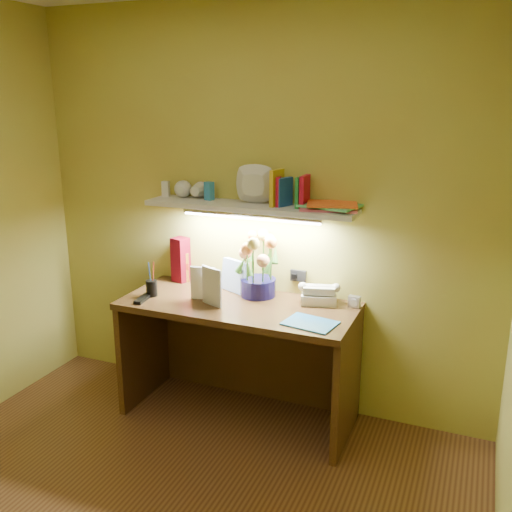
% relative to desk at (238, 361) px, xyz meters
% --- Properties ---
extents(desk, '(1.40, 0.60, 0.75)m').
position_rel_desk_xyz_m(desk, '(0.00, 0.00, 0.00)').
color(desk, '#381E0F').
rests_on(desk, ground).
extents(flower_bouquet, '(0.30, 0.30, 0.38)m').
position_rel_desk_xyz_m(flower_bouquet, '(0.06, 0.17, 0.57)').
color(flower_bouquet, '#0E0B3C').
rests_on(flower_bouquet, desk).
extents(telephone, '(0.24, 0.20, 0.12)m').
position_rel_desk_xyz_m(telephone, '(0.44, 0.19, 0.44)').
color(telephone, beige).
rests_on(telephone, desk).
extents(desk_clock, '(0.07, 0.04, 0.07)m').
position_rel_desk_xyz_m(desk_clock, '(0.66, 0.19, 0.41)').
color(desk_clock, '#ADACB1').
rests_on(desk_clock, desk).
extents(whisky_bottle, '(0.09, 0.09, 0.25)m').
position_rel_desk_xyz_m(whisky_bottle, '(-0.50, 0.25, 0.50)').
color(whisky_bottle, '#C37D1B').
rests_on(whisky_bottle, desk).
extents(whisky_box, '(0.12, 0.12, 0.29)m').
position_rel_desk_xyz_m(whisky_box, '(-0.52, 0.24, 0.52)').
color(whisky_box, '#560512').
rests_on(whisky_box, desk).
extents(pen_cup, '(0.08, 0.08, 0.17)m').
position_rel_desk_xyz_m(pen_cup, '(-0.54, -0.08, 0.46)').
color(pen_cup, black).
rests_on(pen_cup, desk).
extents(art_card, '(0.20, 0.12, 0.20)m').
position_rel_desk_xyz_m(art_card, '(-0.11, 0.19, 0.48)').
color(art_card, white).
rests_on(art_card, desk).
extents(tv_remote, '(0.07, 0.18, 0.02)m').
position_rel_desk_xyz_m(tv_remote, '(-0.55, -0.17, 0.38)').
color(tv_remote, black).
rests_on(tv_remote, desk).
extents(blue_folder, '(0.30, 0.24, 0.01)m').
position_rel_desk_xyz_m(blue_folder, '(0.49, -0.14, 0.38)').
color(blue_folder, '#2A7BBA').
rests_on(blue_folder, desk).
extents(desk_book_a, '(0.15, 0.05, 0.21)m').
position_rel_desk_xyz_m(desk_book_a, '(-0.30, -0.04, 0.48)').
color(desk_book_a, white).
rests_on(desk_book_a, desk).
extents(desk_book_b, '(0.16, 0.09, 0.23)m').
position_rel_desk_xyz_m(desk_book_b, '(-0.21, -0.06, 0.49)').
color(desk_book_b, silver).
rests_on(desk_book_b, desk).
extents(wall_shelf, '(1.31, 0.32, 0.24)m').
position_rel_desk_xyz_m(wall_shelf, '(0.05, 0.19, 0.96)').
color(wall_shelf, silver).
rests_on(wall_shelf, ground).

